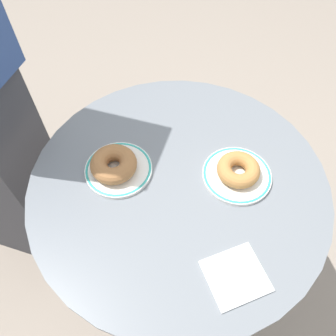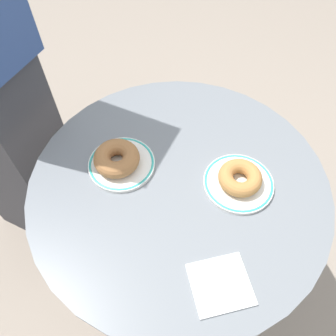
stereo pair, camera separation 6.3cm
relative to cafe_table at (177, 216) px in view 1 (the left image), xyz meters
The scene contains 7 objects.
ground_plane 0.56m from the cafe_table, ahead, with size 7.00×7.00×0.02m, color gray.
cafe_table is the anchor object (origin of this frame).
plate_left 0.26m from the cafe_table, 161.09° to the left, with size 0.17×0.17×0.01m.
plate_right 0.25m from the cafe_table, ahead, with size 0.18×0.18×0.01m.
donut_cinnamon 0.29m from the cafe_table, 163.01° to the left, with size 0.12×0.12×0.04m, color #A36B3D.
donut_old_fashioned 0.27m from the cafe_table, ahead, with size 0.11×0.11×0.04m, color #BC7F42.
paper_napkin 0.34m from the cafe_table, 72.42° to the right, with size 0.12×0.11×0.01m, color white.
Camera 1 is at (-0.09, -0.46, 1.46)m, focal length 35.70 mm.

